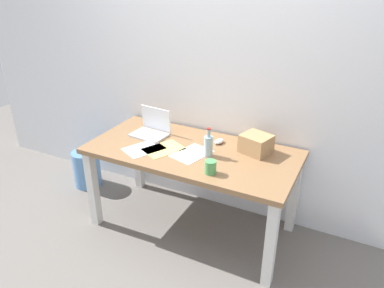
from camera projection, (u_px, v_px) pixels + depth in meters
ground_plane at (192, 225)px, 3.16m from camera, size 8.00×8.00×0.00m
back_wall at (217, 63)px, 2.96m from camera, size 5.20×0.08×2.60m
desk at (192, 161)px, 2.89m from camera, size 1.62×0.78×0.72m
laptop_left at (151, 129)px, 3.08m from camera, size 0.31×0.24×0.22m
beer_bottle at (208, 145)px, 2.72m from camera, size 0.07×0.07×0.22m
computer_mouse at (219, 141)px, 2.94m from camera, size 0.08×0.11×0.03m
cardboard_box at (256, 144)px, 2.78m from camera, size 0.25×0.24×0.14m
coffee_mug at (210, 167)px, 2.51m from camera, size 0.08×0.08×0.09m
paper_sheet_front_left at (144, 149)px, 2.86m from camera, size 0.32×0.36×0.00m
paper_yellow_folder at (164, 149)px, 2.86m from camera, size 0.32×0.36×0.00m
paper_sheet_center at (192, 154)px, 2.78m from camera, size 0.28×0.34×0.00m
water_cooler_jug at (87, 168)px, 3.68m from camera, size 0.27×0.27×0.42m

